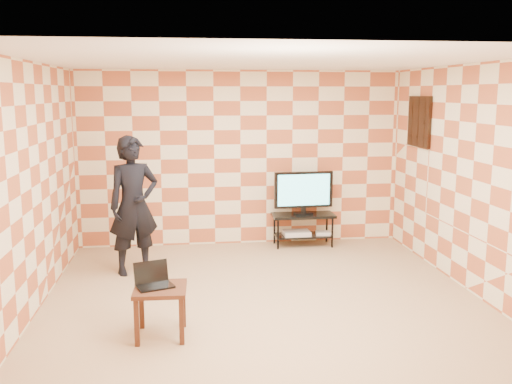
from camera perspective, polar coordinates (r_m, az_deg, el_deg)
floor at (r=6.75m, az=0.66°, el=-10.55°), size 5.00×5.00×0.00m
wall_back at (r=8.86m, az=-1.56°, el=3.37°), size 5.00×0.02×2.70m
wall_front at (r=3.99m, az=5.66°, el=-4.78°), size 5.00×0.02×2.70m
wall_left at (r=6.55m, az=-21.54°, el=0.35°), size 0.02×5.00×2.70m
wall_right at (r=7.18m, az=20.84°, el=1.19°), size 0.02×5.00×2.70m
ceiling at (r=6.33m, az=0.71°, el=13.00°), size 5.00×5.00×0.02m
wall_art at (r=8.51m, az=16.01°, el=6.78°), size 0.04×0.72×0.72m
tv_stand at (r=8.90m, az=4.73°, el=-3.07°), size 0.96×0.43×0.50m
tv at (r=8.80m, az=4.78°, el=0.13°), size 0.92×0.19×0.67m
dvd_player at (r=8.89m, az=4.06°, el=-4.12°), size 0.42×0.30×0.07m
game_console at (r=8.96m, az=6.72°, el=-4.11°), size 0.25×0.19×0.05m
side_table at (r=5.70m, az=-9.54°, el=-10.22°), size 0.52×0.52×0.50m
laptop at (r=5.71m, az=-10.23°, el=-8.72°), size 0.41×0.37×0.23m
person at (r=7.59m, az=-12.13°, el=-1.32°), size 0.78×0.65×1.82m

